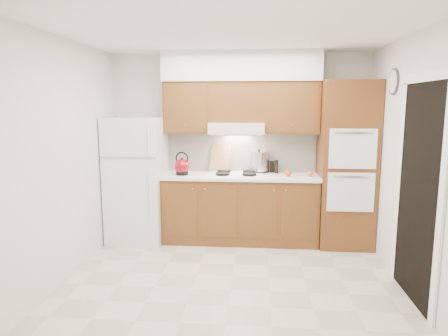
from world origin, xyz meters
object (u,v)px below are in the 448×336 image
Objects in this scene: fridge at (137,180)px; oven_cabinet at (346,165)px; kettle at (182,167)px; stock_pot at (259,161)px.

oven_cabinet is at bearing 0.70° from fridge.
fridge is 0.67m from kettle.
stock_pot reaches higher than kettle.
oven_cabinet is 10.43× the size of kettle.
oven_cabinet reaches higher than fridge.
kettle is 1.08m from stock_pot.
fridge is at bearing -179.30° from oven_cabinet.
stock_pot is at bearing 8.39° from fridge.
stock_pot is at bearing 169.56° from oven_cabinet.
fridge is 8.15× the size of kettle.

